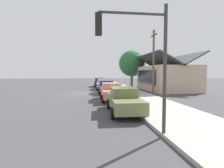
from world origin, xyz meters
TOP-DOWN VIEW (x-y plane):
  - ground_plane at (0.00, 0.00)m, footprint 120.00×120.00m
  - sidewalk_curb at (0.00, 5.60)m, footprint 60.00×4.20m
  - car_charcoal at (-10.53, 2.71)m, footprint 4.45×2.24m
  - car_silver at (-5.09, 2.84)m, footprint 4.94×2.27m
  - car_navy at (0.42, 2.84)m, footprint 4.65×2.18m
  - car_coral at (6.03, 2.77)m, footprint 4.58×2.11m
  - car_olive at (11.34, 2.89)m, footprint 4.92×2.13m
  - storefront_building at (-2.52, 11.98)m, footprint 10.26×6.39m
  - shade_tree at (-9.01, 8.41)m, footprint 4.67×4.67m
  - traffic_light_main at (15.88, 2.54)m, footprint 0.37×2.79m
  - utility_pole_wooden at (2.31, 8.20)m, footprint 1.80×0.24m
  - fire_hydrant_red at (-4.05, 4.20)m, footprint 0.22×0.22m

SIDE VIEW (x-z plane):
  - ground_plane at x=0.00m, z-range 0.00..0.00m
  - sidewalk_curb at x=0.00m, z-range 0.00..0.16m
  - fire_hydrant_red at x=-4.05m, z-range 0.14..0.85m
  - car_charcoal at x=-10.53m, z-range 0.02..1.61m
  - car_coral at x=6.03m, z-range 0.02..1.61m
  - car_navy at x=0.42m, z-range 0.02..1.61m
  - car_olive at x=11.34m, z-range 0.02..1.61m
  - car_silver at x=-5.09m, z-range 0.02..1.61m
  - storefront_building at x=-2.52m, z-range -0.73..4.54m
  - traffic_light_main at x=15.88m, z-range 0.89..6.09m
  - utility_pole_wooden at x=2.31m, z-range 0.18..7.68m
  - shade_tree at x=-9.01m, z-range 0.93..7.48m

